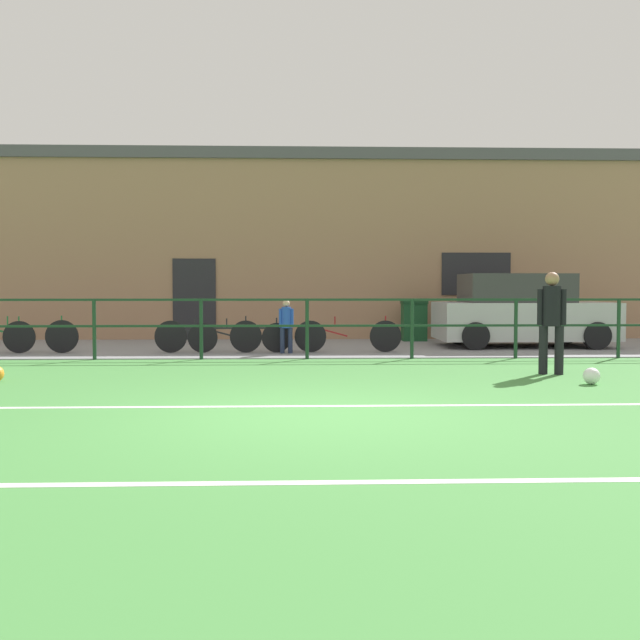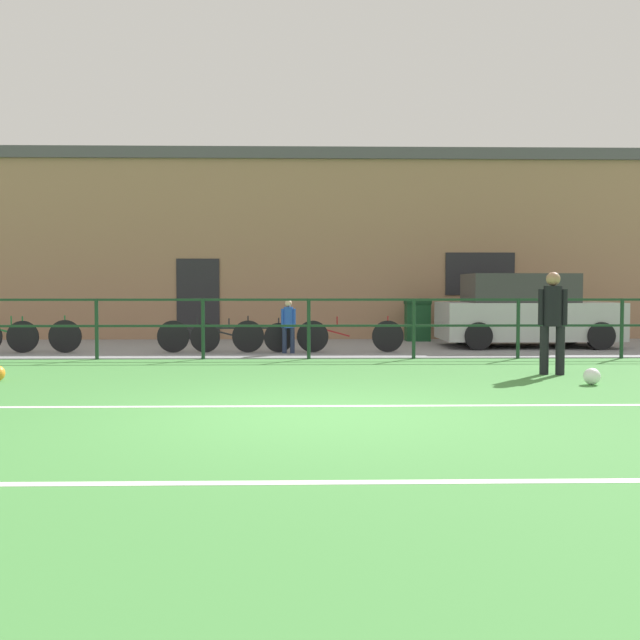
{
  "view_description": "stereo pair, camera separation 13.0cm",
  "coord_description": "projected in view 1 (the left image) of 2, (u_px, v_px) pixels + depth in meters",
  "views": [
    {
      "loc": [
        -0.22,
        -7.66,
        1.36
      ],
      "look_at": [
        0.16,
        3.37,
        0.86
      ],
      "focal_mm": 40.55,
      "sensor_mm": 36.0,
      "label": 1
    },
    {
      "loc": [
        -0.09,
        -7.67,
        1.36
      ],
      "look_at": [
        0.16,
        3.37,
        0.86
      ],
      "focal_mm": 40.55,
      "sensor_mm": 36.0,
      "label": 2
    }
  ],
  "objects": [
    {
      "name": "trash_bin_0",
      "position": [
        414.0,
        321.0,
        18.12
      ],
      "size": [
        0.63,
        0.53,
        1.01
      ],
      "color": "#194C28",
      "rests_on": "pavement_strip"
    },
    {
      "name": "bicycle_parked_0",
      "position": [
        22.0,
        336.0,
        14.69
      ],
      "size": [
        2.29,
        0.04,
        0.77
      ],
      "color": "black",
      "rests_on": "pavement_strip"
    },
    {
      "name": "player_goalkeeper",
      "position": [
        552.0,
        316.0,
        11.25
      ],
      "size": [
        0.43,
        0.28,
        1.6
      ],
      "rotation": [
        0.0,
        0.0,
        6.02
      ],
      "color": "black",
      "rests_on": "ground"
    },
    {
      "name": "field_line_hash",
      "position": [
        327.0,
        482.0,
        5.02
      ],
      "size": [
        36.0,
        0.11,
        0.0
      ],
      "primitive_type": "cube",
      "color": "white",
      "rests_on": "ground"
    },
    {
      "name": "perimeter_fence",
      "position": [
        307.0,
        320.0,
        13.68
      ],
      "size": [
        36.07,
        0.07,
        1.15
      ],
      "color": "#193823",
      "rests_on": "ground"
    },
    {
      "name": "field_line_touchline",
      "position": [
        315.0,
        406.0,
        8.25
      ],
      "size": [
        36.0,
        0.11,
        0.0
      ],
      "primitive_type": "cube",
      "color": "white",
      "rests_on": "ground"
    },
    {
      "name": "clubhouse_facade",
      "position": [
        303.0,
        246.0,
        19.79
      ],
      "size": [
        28.0,
        2.56,
        4.96
      ],
      "color": "#A37A5B",
      "rests_on": "ground"
    },
    {
      "name": "soccer_ball_match",
      "position": [
        592.0,
        376.0,
        10.11
      ],
      "size": [
        0.24,
        0.24,
        0.24
      ],
      "primitive_type": "sphere",
      "color": "white",
      "rests_on": "ground"
    },
    {
      "name": "ground",
      "position": [
        316.0,
        416.0,
        7.72
      ],
      "size": [
        60.0,
        44.0,
        0.04
      ],
      "primitive_type": "cube",
      "color": "#478C42"
    },
    {
      "name": "pavement_strip",
      "position": [
        305.0,
        348.0,
        16.21
      ],
      "size": [
        48.0,
        5.0,
        0.02
      ],
      "primitive_type": "cube",
      "color": "gray",
      "rests_on": "ground"
    },
    {
      "name": "spectator_child",
      "position": [
        286.0,
        323.0,
        14.66
      ],
      "size": [
        0.3,
        0.19,
        1.09
      ],
      "rotation": [
        0.0,
        0.0,
        3.14
      ],
      "color": "#232D4C",
      "rests_on": "pavement_strip"
    },
    {
      "name": "parked_car_red",
      "position": [
        521.0,
        312.0,
        16.35
      ],
      "size": [
        3.88,
        1.92,
        1.64
      ],
      "color": "#B7B7BC",
      "rests_on": "pavement_strip"
    },
    {
      "name": "bicycle_parked_3",
      "position": [
        239.0,
        337.0,
        14.85
      ],
      "size": [
        2.13,
        0.04,
        0.71
      ],
      "color": "black",
      "rests_on": "pavement_strip"
    },
    {
      "name": "bicycle_parked_2",
      "position": [
        208.0,
        336.0,
        14.82
      ],
      "size": [
        2.2,
        0.04,
        0.75
      ],
      "color": "black",
      "rests_on": "pavement_strip"
    },
    {
      "name": "bicycle_parked_1",
      "position": [
        348.0,
        336.0,
        14.92
      ],
      "size": [
        2.21,
        0.04,
        0.75
      ],
      "color": "black",
      "rests_on": "pavement_strip"
    }
  ]
}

